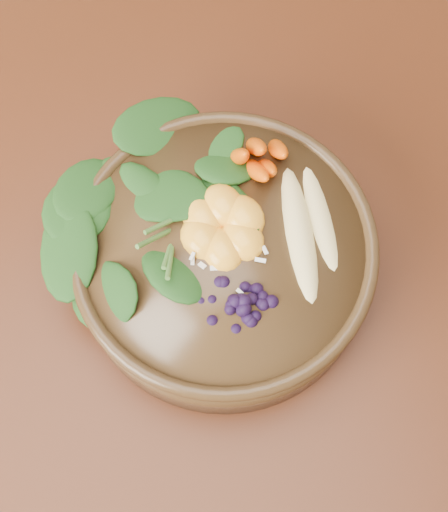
{
  "coord_description": "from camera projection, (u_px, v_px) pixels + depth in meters",
  "views": [
    {
      "loc": [
        0.1,
        -0.32,
        1.39
      ],
      "look_at": [
        0.22,
        -0.12,
        0.8
      ],
      "focal_mm": 50.0,
      "sensor_mm": 36.0,
      "label": 1
    }
  ],
  "objects": [
    {
      "name": "ground",
      "position": [
        95.0,
        408.0,
        1.38
      ],
      "size": [
        4.0,
        4.0,
        0.0
      ],
      "primitive_type": "plane",
      "color": "#381E0F",
      "rests_on": "ground"
    },
    {
      "name": "stoneware_bowl",
      "position": [
        224.0,
        260.0,
        0.65
      ],
      "size": [
        0.34,
        0.34,
        0.07
      ],
      "primitive_type": "cylinder",
      "rotation": [
        0.0,
        0.0,
        -0.35
      ],
      "color": "#3D2914",
      "rests_on": "dining_table"
    },
    {
      "name": "kale_heap",
      "position": [
        164.0,
        187.0,
        0.61
      ],
      "size": [
        0.22,
        0.21,
        0.04
      ],
      "primitive_type": null,
      "rotation": [
        0.0,
        0.0,
        -0.35
      ],
      "color": "#1C4416",
      "rests_on": "stoneware_bowl"
    },
    {
      "name": "carrot_cluster",
      "position": [
        263.0,
        143.0,
        0.61
      ],
      "size": [
        0.07,
        0.07,
        0.07
      ],
      "primitive_type": null,
      "rotation": [
        0.0,
        0.0,
        -0.35
      ],
      "color": "#EB5402",
      "rests_on": "stoneware_bowl"
    },
    {
      "name": "banana_halves",
      "position": [
        311.0,
        220.0,
        0.61
      ],
      "size": [
        0.1,
        0.14,
        0.03
      ],
      "rotation": [
        0.0,
        0.0,
        -0.35
      ],
      "color": "#E0CC84",
      "rests_on": "stoneware_bowl"
    },
    {
      "name": "mandarin_cluster",
      "position": [
        222.0,
        221.0,
        0.6
      ],
      "size": [
        0.1,
        0.11,
        0.03
      ],
      "primitive_type": null,
      "rotation": [
        0.0,
        0.0,
        -0.35
      ],
      "color": "#F5A125",
      "rests_on": "stoneware_bowl"
    },
    {
      "name": "blueberry_pile",
      "position": [
        241.0,
        298.0,
        0.58
      ],
      "size": [
        0.15,
        0.13,
        0.04
      ],
      "primitive_type": null,
      "rotation": [
        0.0,
        0.0,
        -0.35
      ],
      "color": "black",
      "rests_on": "stoneware_bowl"
    },
    {
      "name": "coconut_flakes",
      "position": [
        230.0,
        263.0,
        0.6
      ],
      "size": [
        0.1,
        0.09,
        0.01
      ],
      "primitive_type": null,
      "rotation": [
        0.0,
        0.0,
        -0.35
      ],
      "color": "white",
      "rests_on": "stoneware_bowl"
    }
  ]
}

